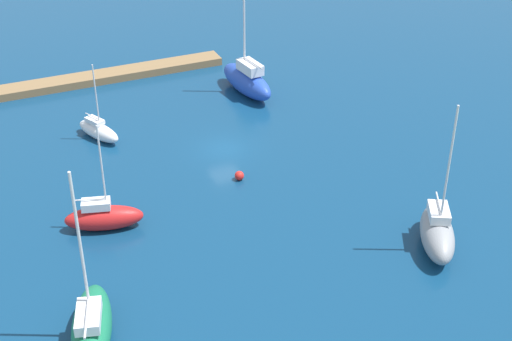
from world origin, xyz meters
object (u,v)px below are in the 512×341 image
Objects in this scene: sailboat_white_east_end at (98,130)px; sailboat_red_west_end at (104,217)px; sailboat_blue_center_basin at (247,80)px; sailboat_green_lone_north at (92,326)px; pier_dock at (105,76)px; mooring_buoy_red at (239,176)px; sailboat_gray_off_beacon at (437,233)px.

sailboat_red_west_end is at bearing -37.37° from sailboat_white_east_end.
sailboat_blue_center_basin is at bearing 58.26° from sailboat_red_west_end.
sailboat_green_lone_north is at bearing -91.37° from sailboat_red_west_end.
pier_dock is 12.45m from sailboat_white_east_end.
pier_dock reaches higher than mooring_buoy_red.
sailboat_gray_off_beacon is at bearing 9.42° from sailboat_white_east_end.
sailboat_green_lone_north reaches higher than sailboat_gray_off_beacon.
sailboat_gray_off_beacon is 14.75× the size of mooring_buoy_red.
mooring_buoy_red is at bearing -118.44° from sailboat_gray_off_beacon.
sailboat_gray_off_beacon is at bearing 177.01° from sailboat_blue_center_basin.
pier_dock is 39.03m from sailboat_gray_off_beacon.
sailboat_blue_center_basin is at bearing -147.57° from sailboat_gray_off_beacon.
mooring_buoy_red is at bearing 26.71° from sailboat_red_west_end.
sailboat_white_east_end reaches higher than pier_dock.
sailboat_white_east_end is at bearing 2.21° from sailboat_green_lone_north.
sailboat_white_east_end is at bearing 73.71° from pier_dock.
sailboat_gray_off_beacon is at bearing -13.72° from sailboat_red_west_end.
sailboat_green_lone_north is 1.37× the size of sailboat_red_west_end.
sailboat_blue_center_basin is at bearing 143.57° from pier_dock.
sailboat_red_west_end is at bearing -91.01° from sailboat_gray_off_beacon.
sailboat_green_lone_north is 23.30m from sailboat_gray_off_beacon.
sailboat_red_west_end reaches higher than mooring_buoy_red.
sailboat_gray_off_beacon is (-17.26, 24.56, 0.46)m from sailboat_white_east_end.
sailboat_gray_off_beacon is 16.10m from mooring_buoy_red.
pier_dock is 2.23× the size of sailboat_gray_off_beacon.
sailboat_blue_center_basin is 1.45× the size of sailboat_red_west_end.
mooring_buoy_red is (-4.95, 23.07, -0.01)m from pier_dock.
sailboat_red_west_end is (2.76, 13.33, 0.21)m from sailboat_white_east_end.
sailboat_gray_off_beacon is (-13.76, 36.51, 0.85)m from pier_dock.
sailboat_white_east_end is 0.62× the size of sailboat_green_lone_north.
sailboat_white_east_end is 24.83m from sailboat_green_lone_north.
sailboat_white_east_end is at bearing -116.61° from sailboat_gray_off_beacon.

